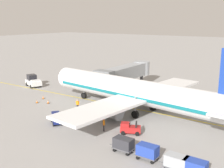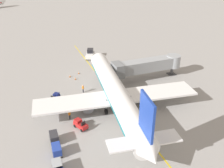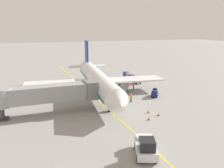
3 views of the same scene
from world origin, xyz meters
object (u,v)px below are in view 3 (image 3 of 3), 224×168
Objects in this scene: ground_crew_wing_walker at (134,85)px; safety_cone_wing_tip at (159,114)px; baggage_cart_tail_end at (126,74)px; safety_cone_nose_left at (148,111)px; baggage_tug_trailing at (155,93)px; baggage_cart_front at (137,80)px; pushback_tractor at (146,147)px; baggage_cart_third_in_train at (129,75)px; baggage_tug_lead at (124,84)px; baggage_cart_second_in_train at (132,78)px; jet_bridge at (47,94)px; ground_crew_loader at (131,97)px; parked_airliner at (97,79)px; safety_cone_nose_right at (149,118)px.

ground_crew_wing_walker reaches higher than safety_cone_wing_tip.
baggage_cart_tail_end is 29.40m from safety_cone_nose_left.
baggage_tug_trailing is 7.13m from ground_crew_wing_walker.
safety_cone_nose_left is at bearing 67.80° from baggage_cart_front.
pushback_tractor is 1.68× the size of baggage_cart_third_in_train.
safety_cone_wing_tip is at bearing 116.52° from safety_cone_nose_left.
baggage_tug_lead is 0.95× the size of baggage_cart_front.
baggage_cart_second_in_train is at bearing -134.27° from baggage_tug_lead.
safety_cone_nose_left is (6.01, 7.96, -0.42)m from baggage_tug_trailing.
baggage_tug_trailing is at bearing 101.02° from ground_crew_wing_walker.
jet_bridge reaches higher than baggage_cart_second_in_train.
ground_crew_wing_walker is at bearing -155.54° from jet_bridge.
jet_bridge reaches higher than pushback_tractor.
baggage_cart_second_in_train is (-15.56, -35.08, -0.15)m from pushback_tractor.
baggage_tug_trailing reaches higher than baggage_cart_second_in_train.
safety_cone_nose_left is at bearing 90.98° from ground_crew_loader.
baggage_cart_second_in_train is (-2.30, -15.06, 0.24)m from baggage_tug_trailing.
baggage_cart_tail_end is 13.73m from ground_crew_wing_walker.
parked_airliner is 9.28m from ground_crew_loader.
safety_cone_wing_tip is (7.92, 29.82, -0.66)m from baggage_cart_tail_end.
safety_cone_nose_left is at bearing 52.96° from baggage_tug_trailing.
baggage_tug_trailing is at bearing 103.63° from baggage_tug_lead.
baggage_tug_lead is at bearing -107.38° from ground_crew_loader.
baggage_tug_lead is at bearing 45.73° from baggage_cart_second_in_train.
pushback_tractor is 13.14m from safety_cone_wing_tip.
pushback_tractor is at bearing 66.08° from baggage_cart_second_in_train.
safety_cone_nose_left is at bearing 70.17° from baggage_cart_second_in_train.
baggage_cart_front is 15.95m from ground_crew_loader.
ground_crew_wing_walker is (-11.90, -27.01, -0.15)m from pushback_tractor.
safety_cone_nose_left is (4.64, 14.96, -0.66)m from ground_crew_wing_walker.
baggage_cart_third_in_train is (-16.04, -38.34, -0.15)m from pushback_tractor.
baggage_tug_trailing is at bearing -124.87° from safety_cone_nose_right.
jet_bridge is at bearing 37.50° from parked_airliner.
baggage_tug_trailing is 1.61× the size of ground_crew_loader.
baggage_tug_lead is at bearing -76.37° from baggage_tug_trailing.
baggage_cart_front is at bearing 84.61° from baggage_cart_third_in_train.
ground_crew_wing_walker is at bearing 65.60° from baggage_cart_second_in_train.
safety_cone_nose_right is at bearing 61.82° from safety_cone_nose_left.
parked_airliner is 22.09× the size of ground_crew_wing_walker.
ground_crew_wing_walker is (3.55, 5.13, 0.00)m from baggage_cart_front.
parked_airliner is 17.26m from safety_cone_wing_tip.
baggage_cart_third_in_train is 4.94× the size of safety_cone_nose_right.
jet_bridge is at bearing 32.84° from baggage_tug_lead.
safety_cone_wing_tip is at bearing 96.89° from ground_crew_loader.
baggage_cart_third_in_train is 29.16m from safety_cone_wing_tip.
safety_cone_wing_tip is (2.65, 19.91, -0.42)m from baggage_tug_lead.
baggage_cart_front is 1.00× the size of baggage_cart_tail_end.
jet_bridge is 16.91m from safety_cone_nose_right.
baggage_cart_tail_end reaches higher than safety_cone_nose_left.
baggage_cart_front is at bearing -148.97° from jet_bridge.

